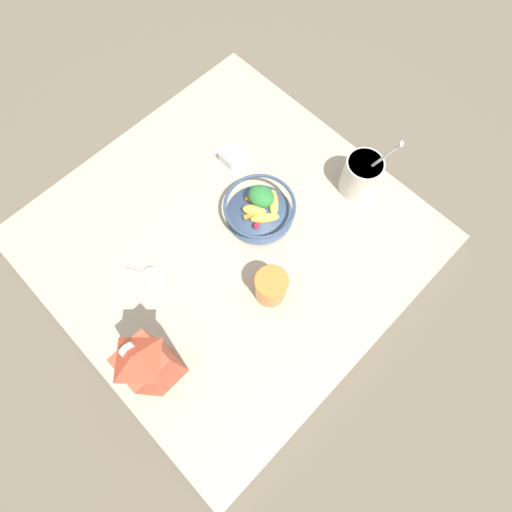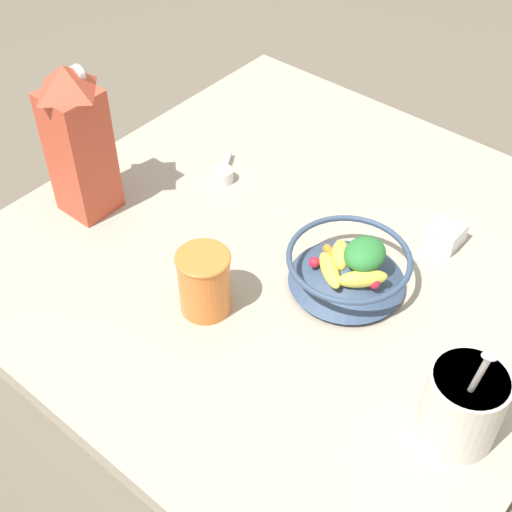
{
  "view_description": "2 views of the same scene",
  "coord_description": "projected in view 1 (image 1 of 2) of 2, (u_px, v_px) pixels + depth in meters",
  "views": [
    {
      "loc": [
        0.27,
        0.39,
        1.11
      ],
      "look_at": [
        -0.0,
        0.12,
        0.08
      ],
      "focal_mm": 28.0,
      "sensor_mm": 36.0,
      "label": 1
    },
    {
      "loc": [
        -0.53,
        0.75,
        0.91
      ],
      "look_at": [
        -0.01,
        0.13,
        0.12
      ],
      "focal_mm": 50.0,
      "sensor_mm": 36.0,
      "label": 2
    }
  ],
  "objects": [
    {
      "name": "spice_jar",
      "position": [
        231.0,
        157.0,
        1.24
      ],
      "size": [
        0.06,
        0.06,
        0.04
      ],
      "color": "silver",
      "rests_on": "countertop"
    },
    {
      "name": "ground_plane",
      "position": [
        229.0,
        241.0,
        1.2
      ],
      "size": [
        6.0,
        6.0,
        0.0
      ],
      "primitive_type": "plane",
      "color": "#665B4C"
    },
    {
      "name": "fruit_bowl",
      "position": [
        260.0,
        209.0,
        1.15
      ],
      "size": [
        0.21,
        0.21,
        0.1
      ],
      "color": "#384C6B",
      "rests_on": "countertop"
    },
    {
      "name": "countertop",
      "position": [
        228.0,
        238.0,
        1.18
      ],
      "size": [
        1.0,
        1.0,
        0.04
      ],
      "color": "#B2A893",
      "rests_on": "ground_plane"
    },
    {
      "name": "milk_carton",
      "position": [
        150.0,
        365.0,
        0.89
      ],
      "size": [
        0.09,
        0.09,
        0.3
      ],
      "color": "#CC4C33",
      "rests_on": "countertop"
    },
    {
      "name": "measuring_scoop",
      "position": [
        150.0,
        275.0,
        1.11
      ],
      "size": [
        0.06,
        0.09,
        0.03
      ],
      "color": "white",
      "rests_on": "countertop"
    },
    {
      "name": "yogurt_tub",
      "position": [
        361.0,
        174.0,
        1.16
      ],
      "size": [
        0.11,
        0.12,
        0.25
      ],
      "color": "silver",
      "rests_on": "countertop"
    },
    {
      "name": "drinking_cup",
      "position": [
        271.0,
        287.0,
        1.05
      ],
      "size": [
        0.09,
        0.09,
        0.11
      ],
      "color": "orange",
      "rests_on": "countertop"
    }
  ]
}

